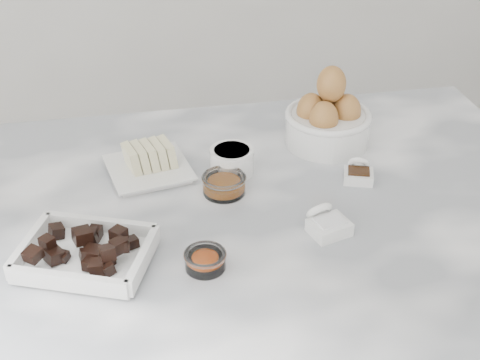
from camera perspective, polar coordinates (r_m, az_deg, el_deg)
name	(u,v)px	position (r m, az deg, el deg)	size (l,w,h in m)	color
marble_slab	(232,220)	(1.15, -0.70, -3.41)	(1.20, 0.80, 0.04)	white
chocolate_dish	(85,251)	(1.04, -13.06, -5.94)	(0.24, 0.21, 0.05)	white
butter_plate	(147,163)	(1.24, -7.97, 1.47)	(0.17, 0.17, 0.06)	white
sugar_ramekin	(232,160)	(1.23, -0.70, 1.73)	(0.08, 0.08, 0.05)	white
egg_bowl	(328,119)	(1.32, 7.51, 5.17)	(0.17, 0.17, 0.16)	white
honey_bowl	(224,184)	(1.18, -1.38, -0.34)	(0.08, 0.08, 0.03)	white
zest_bowl	(205,259)	(1.01, -2.99, -6.78)	(0.07, 0.07, 0.03)	white
vanilla_spoon	(358,173)	(1.23, 10.07, 0.63)	(0.06, 0.08, 0.04)	white
salt_spoon	(327,223)	(1.09, 7.41, -3.65)	(0.07, 0.09, 0.05)	white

